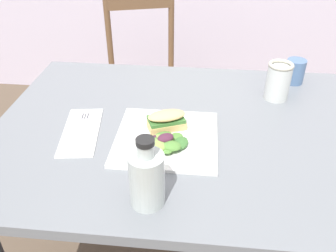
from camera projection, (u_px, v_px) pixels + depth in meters
The scene contains 10 objects.
dining_table at pixel (183, 161), 1.16m from camera, with size 1.15×0.85×0.74m.
chair_wooden_far at pixel (145, 83), 1.96m from camera, with size 0.50×0.50×0.87m.
plate_lunch at pixel (167, 138), 1.02m from camera, with size 0.29×0.29×0.01m, color white.
sandwich_half_front at pixel (167, 120), 1.04m from camera, with size 0.12×0.10×0.06m.
salad_mixed_greens at pixel (164, 143), 0.97m from camera, with size 0.13×0.14×0.04m.
napkin_folded at pixel (81, 131), 1.06m from camera, with size 0.10×0.25×0.00m, color white.
fork_on_napkin at pixel (82, 127), 1.07m from camera, with size 0.04×0.19×0.00m.
bottle_cold_brew at pixel (147, 181), 0.79m from camera, with size 0.08×0.08×0.18m.
mason_jar_iced_tea at pixel (278, 83), 1.19m from camera, with size 0.08×0.08×0.13m.
cup_extra_side at pixel (295, 71), 1.30m from camera, with size 0.07×0.07×0.09m, color #4C6B93.
Camera 1 is at (0.02, -0.78, 1.34)m, focal length 38.40 mm.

